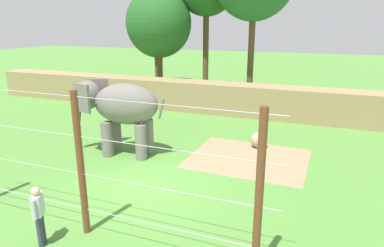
# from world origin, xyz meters

# --- Properties ---
(ground_plane) EXTENTS (120.00, 120.00, 0.00)m
(ground_plane) POSITION_xyz_m (0.00, 0.00, 0.00)
(ground_plane) COLOR #518938
(dirt_patch) EXTENTS (4.98, 4.27, 0.01)m
(dirt_patch) POSITION_xyz_m (2.81, 4.01, 0.00)
(dirt_patch) COLOR #937F5B
(dirt_patch) RESTS_ON ground
(embankment_wall) EXTENTS (36.00, 1.80, 1.91)m
(embankment_wall) POSITION_xyz_m (0.00, 11.11, 0.96)
(embankment_wall) COLOR #997F56
(embankment_wall) RESTS_ON ground
(elephant) EXTENTS (4.33, 1.99, 3.22)m
(elephant) POSITION_xyz_m (-2.59, 2.55, 2.13)
(elephant) COLOR slate
(elephant) RESTS_ON ground
(enrichment_ball) EXTENTS (0.75, 0.75, 0.75)m
(enrichment_ball) POSITION_xyz_m (2.96, 5.51, 0.38)
(enrichment_ball) COLOR tan
(enrichment_ball) RESTS_ON ground
(cable_fence) EXTENTS (9.93, 0.19, 4.02)m
(cable_fence) POSITION_xyz_m (-0.07, -2.95, 2.02)
(cable_fence) COLOR brown
(cable_fence) RESTS_ON ground
(zookeeper) EXTENTS (0.38, 0.55, 1.67)m
(zookeeper) POSITION_xyz_m (-0.95, -3.85, 0.93)
(zookeeper) COLOR #33384C
(zookeeper) RESTS_ON ground
(tree_far_left) EXTENTS (4.86, 4.86, 8.12)m
(tree_far_left) POSITION_xyz_m (-6.41, 14.20, 5.55)
(tree_far_left) COLOR brown
(tree_far_left) RESTS_ON ground
(tree_left_of_centre) EXTENTS (4.18, 4.18, 8.84)m
(tree_left_of_centre) POSITION_xyz_m (-8.90, 18.64, 6.60)
(tree_left_of_centre) COLOR brown
(tree_left_of_centre) RESTS_ON ground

